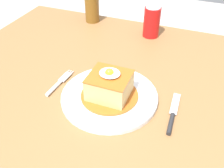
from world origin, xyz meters
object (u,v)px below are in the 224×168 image
(soda_can, at_px, (152,22))
(fork, at_px, (58,84))
(main_plate, at_px, (110,96))
(beer_bottle_amber, at_px, (92,0))
(knife, at_px, (172,118))

(soda_can, bearing_deg, fork, -113.34)
(main_plate, height_order, soda_can, soda_can)
(fork, relative_size, beer_bottle_amber, 0.53)
(soda_can, height_order, beer_bottle_amber, beer_bottle_amber)
(knife, distance_m, beer_bottle_amber, 0.68)
(main_plate, relative_size, soda_can, 2.32)
(knife, relative_size, beer_bottle_amber, 0.62)
(soda_can, xyz_separation_m, beer_bottle_amber, (-0.29, 0.04, 0.04))
(soda_can, distance_m, beer_bottle_amber, 0.29)
(fork, distance_m, beer_bottle_amber, 0.50)
(beer_bottle_amber, bearing_deg, main_plate, -59.99)
(main_plate, distance_m, knife, 0.19)
(main_plate, bearing_deg, beer_bottle_amber, 120.01)
(main_plate, distance_m, beer_bottle_amber, 0.56)
(main_plate, bearing_deg, fork, -178.56)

